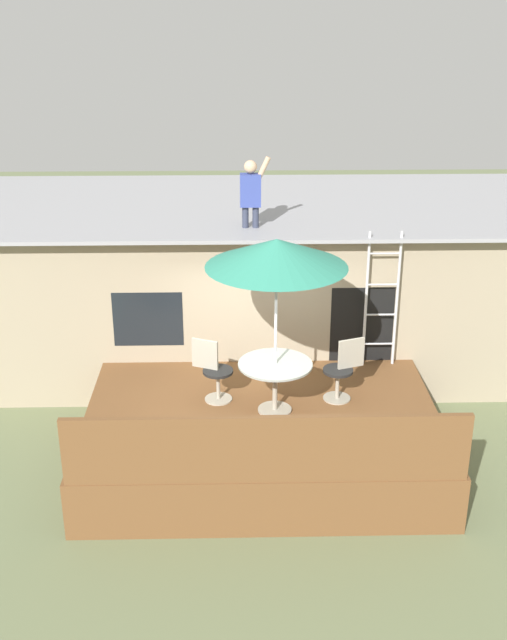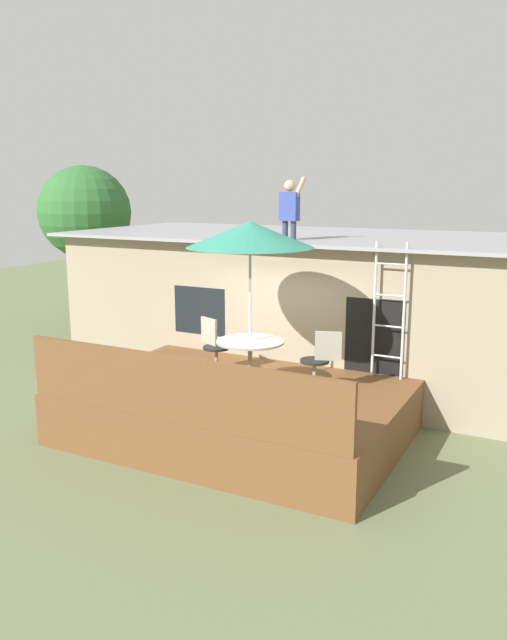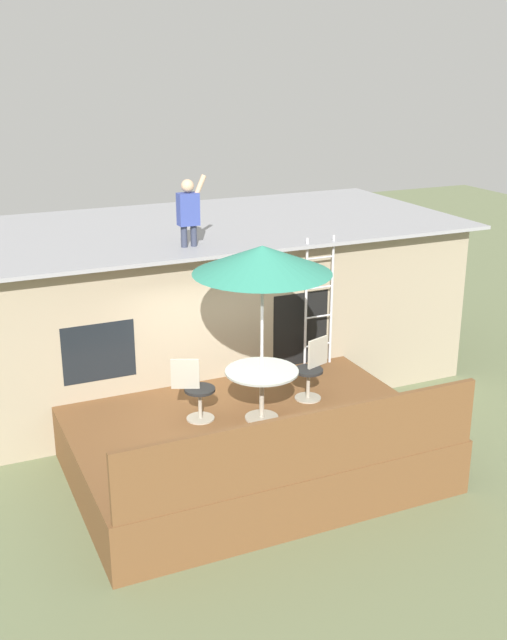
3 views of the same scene
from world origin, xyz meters
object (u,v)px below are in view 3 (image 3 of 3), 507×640
(patio_chair_right, at_px, (312,369))
(person_figure, at_px, (189,208))
(patio_umbrella, at_px, (262,260))
(step_ladder, at_px, (319,302))
(patio_table, at_px, (262,381))
(patio_chair_left, at_px, (195,390))

(patio_chair_right, bearing_deg, person_figure, -72.86)
(patio_umbrella, distance_m, step_ladder, 2.59)
(step_ladder, relative_size, person_figure, 1.98)
(patio_table, height_order, patio_umbrella, patio_umbrella)
(step_ladder, xyz_separation_m, person_figure, (-2.01, 0.59, 1.61))
(patio_umbrella, bearing_deg, patio_table, -14.04)
(patio_umbrella, distance_m, patio_chair_left, 2.12)
(step_ladder, distance_m, patio_chair_right, 1.49)
(person_figure, height_order, patio_chair_right, person_figure)
(patio_chair_left, bearing_deg, person_figure, 94.24)
(patio_umbrella, relative_size, step_ladder, 1.15)
(patio_table, bearing_deg, patio_umbrella, 165.96)
(step_ladder, relative_size, patio_chair_left, 2.39)
(patio_chair_left, bearing_deg, patio_chair_right, 22.62)
(step_ladder, bearing_deg, patio_chair_right, -122.67)
(patio_table, distance_m, step_ladder, 2.33)
(step_ladder, height_order, patio_chair_left, step_ladder)
(patio_chair_left, bearing_deg, patio_umbrella, -0.00)
(patio_umbrella, height_order, patio_chair_right, patio_umbrella)
(patio_table, xyz_separation_m, patio_chair_left, (-0.87, 0.37, -0.13))
(patio_table, distance_m, patio_chair_right, 1.06)
(step_ladder, height_order, person_figure, person_figure)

